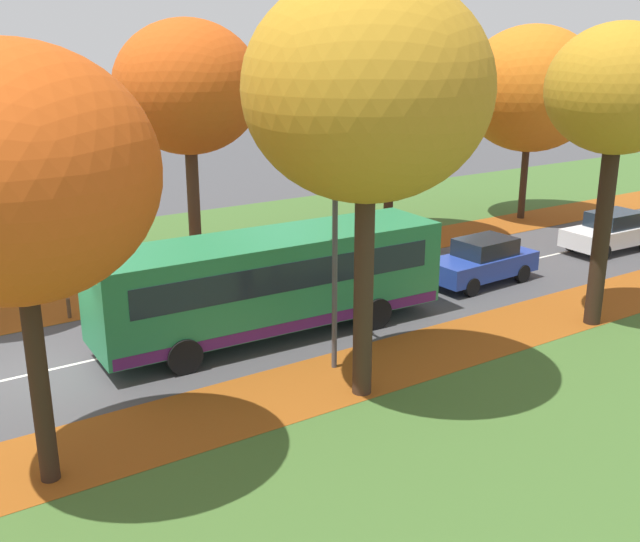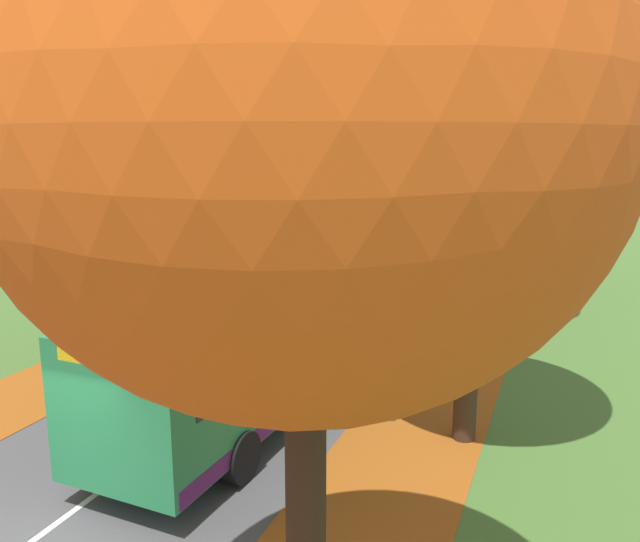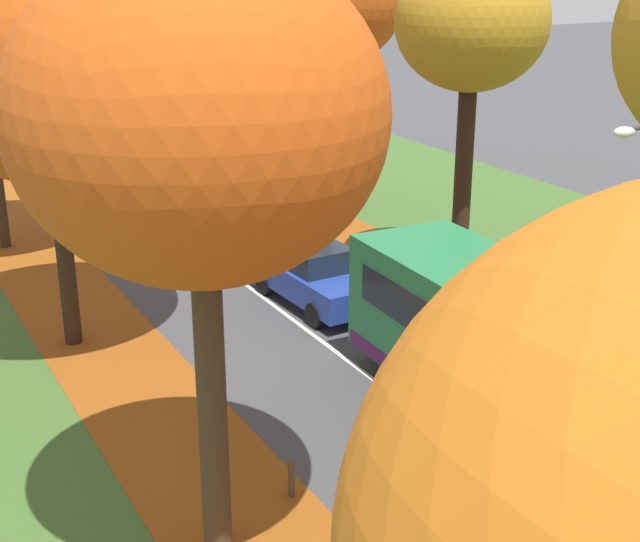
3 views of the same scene
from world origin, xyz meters
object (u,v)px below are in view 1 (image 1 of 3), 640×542
tree_right_nearest (14,175)px  tree_left_far (531,89)px  bollard_fifth (235,277)px  streetlamp_right (328,228)px  tree_left_mid (392,78)px  bus (271,279)px  car_white_following (611,231)px  car_blue_lead (482,261)px  bollard_third (69,308)px  tree_left_near (188,88)px  tree_right_near (367,91)px  tree_right_mid (618,92)px  bollard_fourth (156,291)px

tree_right_nearest → tree_left_far: bearing=112.6°
bollard_fifth → streetlamp_right: 8.03m
tree_left_mid → bus: bearing=-56.0°
streetlamp_right → car_white_following: streetlamp_right is taller
bus → tree_left_far: bearing=109.7°
tree_left_mid → car_blue_lead: tree_left_mid is taller
bollard_third → bus: (4.64, 4.62, 1.38)m
tree_left_mid → bollard_fifth: 10.50m
tree_right_nearest → streetlamp_right: 8.17m
tree_left_far → bollard_third: 22.88m
tree_left_near → tree_right_near: bearing=-2.8°
bollard_fifth → bus: bus is taller
tree_right_mid → bus: (-4.62, -8.62, -5.20)m
bus → car_white_following: 16.07m
streetlamp_right → car_white_following: (-2.82, 15.85, -2.92)m
tree_right_near → bollard_fifth: size_ratio=14.33×
tree_left_near → bus: tree_left_near is taller
bollard_fourth → bus: (4.67, 1.74, 1.37)m
bollard_third → streetlamp_right: 9.34m
car_white_following → tree_left_mid: bearing=-131.5°
tree_left_far → car_blue_lead: tree_left_far is taller
bollard_third → car_white_following: (4.41, 20.67, 0.49)m
tree_right_mid → tree_left_far: bearing=140.8°
tree_left_far → tree_right_mid: 14.03m
tree_right_near → car_blue_lead: (-4.60, 8.69, -6.45)m
bollard_fifth → car_white_following: 15.55m
tree_left_mid → tree_left_far: 8.25m
bollard_fourth → streetlamp_right: 8.25m
tree_left_near → tree_left_far: (0.02, 17.01, -0.63)m
tree_right_mid → bollard_fifth: size_ratio=12.92×
tree_right_nearest → bollard_fourth: tree_right_nearest is taller
streetlamp_right → bollard_third: bearing=-146.3°
car_blue_lead → tree_right_mid: bearing=-0.0°
bollard_fifth → tree_right_nearest: bearing=-44.4°
tree_left_far → tree_right_nearest: tree_left_far is taller
tree_left_mid → tree_right_mid: (10.86, -0.63, 0.08)m
bollard_fourth → car_blue_lead: 11.34m
tree_right_mid → tree_left_near: bearing=-143.1°
tree_left_near → tree_left_mid: tree_left_mid is taller
bollard_third → bollard_fifth: size_ratio=0.94×
tree_right_mid → tree_right_nearest: bearing=-91.6°
bollard_fifth → tree_left_far: bearing=95.7°
tree_right_near → bollard_fourth: size_ratio=14.80×
car_white_following → tree_left_far: bearing=166.8°
tree_right_nearest → tree_right_near: bearing=87.3°
tree_right_nearest → car_blue_lead: (-4.24, 16.09, -5.27)m
bollard_fourth → car_white_following: bearing=76.0°
tree_right_mid → bollard_fifth: bearing=-141.0°
tree_left_far → tree_right_mid: size_ratio=1.02×
bollard_fourth → car_blue_lead: bearing=66.1°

